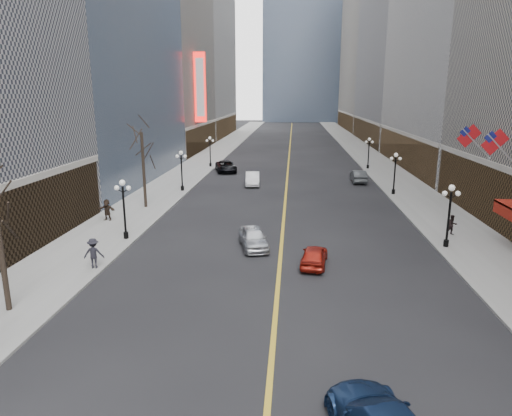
% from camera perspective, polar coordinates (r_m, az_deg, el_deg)
% --- Properties ---
extents(sidewalk_east, '(6.00, 230.00, 0.15)m').
position_cam_1_polar(sidewalk_east, '(74.11, 15.00, 5.21)').
color(sidewalk_east, gray).
rests_on(sidewalk_east, ground).
extents(sidewalk_west, '(6.00, 230.00, 0.15)m').
position_cam_1_polar(sidewalk_west, '(74.38, -6.83, 5.62)').
color(sidewalk_west, gray).
rests_on(sidewalk_west, ground).
extents(lane_line, '(0.25, 200.00, 0.02)m').
position_cam_1_polar(lane_line, '(82.83, 4.15, 6.48)').
color(lane_line, gold).
rests_on(lane_line, ground).
extents(bldg_east_c, '(26.60, 40.60, 48.80)m').
position_cam_1_polar(bldg_east_c, '(112.79, 20.92, 19.94)').
color(bldg_east_c, gray).
rests_on(bldg_east_c, ground).
extents(bldg_east_d, '(26.60, 46.60, 62.80)m').
position_cam_1_polar(bldg_east_d, '(155.27, 16.59, 20.98)').
color(bldg_east_d, gray).
rests_on(bldg_east_d, ground).
extents(bldg_west_c, '(26.60, 30.60, 50.80)m').
position_cam_1_polar(bldg_west_c, '(95.34, -15.27, 22.22)').
color(bldg_west_c, gray).
rests_on(bldg_west_c, ground).
extents(streetlamp_east_1, '(1.26, 0.44, 4.52)m').
position_cam_1_polar(streetlamp_east_1, '(34.87, 23.05, -0.16)').
color(streetlamp_east_1, black).
rests_on(streetlamp_east_1, sidewalk_east).
extents(streetlamp_east_2, '(1.26, 0.44, 4.52)m').
position_cam_1_polar(streetlamp_east_2, '(51.93, 16.98, 4.67)').
color(streetlamp_east_2, black).
rests_on(streetlamp_east_2, sidewalk_east).
extents(streetlamp_east_3, '(1.26, 0.44, 4.52)m').
position_cam_1_polar(streetlamp_east_3, '(69.46, 13.92, 7.08)').
color(streetlamp_east_3, black).
rests_on(streetlamp_east_3, sidewalk_east).
extents(streetlamp_west_1, '(1.26, 0.44, 4.52)m').
position_cam_1_polar(streetlamp_west_1, '(35.36, -16.21, 0.60)').
color(streetlamp_west_1, black).
rests_on(streetlamp_west_1, sidewalk_west).
extents(streetlamp_west_2, '(1.26, 0.44, 4.52)m').
position_cam_1_polar(streetlamp_west_2, '(52.26, -9.29, 5.15)').
color(streetlamp_west_2, black).
rests_on(streetlamp_west_2, sidewalk_west).
extents(streetlamp_west_3, '(1.26, 0.44, 4.52)m').
position_cam_1_polar(streetlamp_west_3, '(69.71, -5.76, 7.43)').
color(streetlamp_west_3, black).
rests_on(streetlamp_west_3, sidewalk_west).
extents(flag_4, '(2.87, 0.12, 2.87)m').
position_cam_1_polar(flag_4, '(37.27, 27.91, 7.05)').
color(flag_4, '#B2B2B7').
rests_on(flag_4, ground).
extents(flag_5, '(2.87, 0.12, 2.87)m').
position_cam_1_polar(flag_5, '(41.90, 25.28, 7.92)').
color(flag_5, '#B2B2B7').
rests_on(flag_5, ground).
extents(theatre_marquee, '(2.00, 0.55, 12.00)m').
position_cam_1_polar(theatre_marquee, '(83.80, -6.99, 14.72)').
color(theatre_marquee, red).
rests_on(theatre_marquee, ground).
extents(tree_west_far, '(3.60, 3.60, 7.92)m').
position_cam_1_polar(tree_west_far, '(44.69, -14.05, 7.77)').
color(tree_west_far, '#2D231C').
rests_on(tree_west_far, sidewalk_west).
extents(car_nb_near, '(2.81, 4.71, 1.50)m').
position_cam_1_polar(car_nb_near, '(32.85, -0.32, -3.73)').
color(car_nb_near, '#B9BBC1').
rests_on(car_nb_near, ground).
extents(car_nb_mid, '(2.06, 4.87, 1.56)m').
position_cam_1_polar(car_nb_mid, '(55.74, -0.44, 3.67)').
color(car_nb_mid, white).
rests_on(car_nb_mid, ground).
extents(car_nb_far, '(4.04, 6.20, 1.59)m').
position_cam_1_polar(car_nb_far, '(65.56, -3.78, 5.20)').
color(car_nb_far, black).
rests_on(car_nb_far, ground).
extents(car_sb_mid, '(2.10, 4.10, 1.34)m').
position_cam_1_polar(car_sb_mid, '(29.79, 7.29, -5.91)').
color(car_sb_mid, maroon).
rests_on(car_sb_mid, ground).
extents(car_sb_far, '(1.64, 4.69, 1.55)m').
position_cam_1_polar(car_sb_far, '(59.02, 12.69, 3.90)').
color(car_sb_far, '#464A4E').
rests_on(car_sb_far, ground).
extents(ped_east_walk, '(0.84, 0.57, 1.59)m').
position_cam_1_polar(ped_east_walk, '(38.45, 23.32, -1.96)').
color(ped_east_walk, black).
rests_on(ped_east_walk, sidewalk_east).
extents(ped_west_walk, '(1.31, 0.71, 1.93)m').
position_cam_1_polar(ped_west_walk, '(30.38, -19.64, -5.35)').
color(ped_west_walk, black).
rests_on(ped_west_walk, sidewalk_west).
extents(ped_west_far, '(1.78, 0.83, 1.85)m').
position_cam_1_polar(ped_west_far, '(41.47, -18.13, -0.22)').
color(ped_west_far, black).
rests_on(ped_west_far, sidewalk_west).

